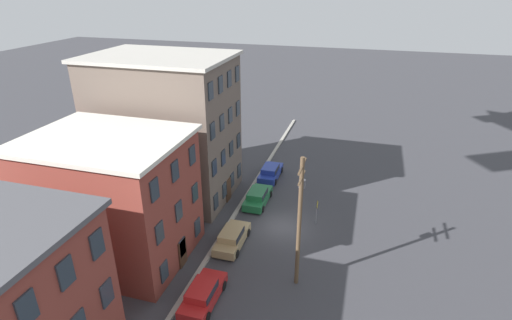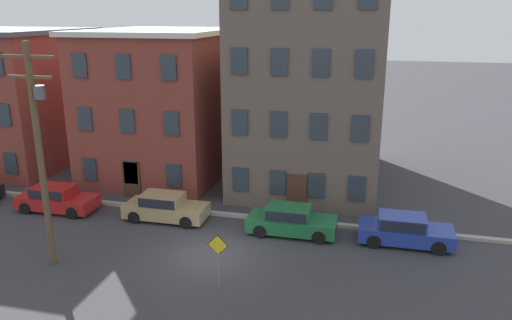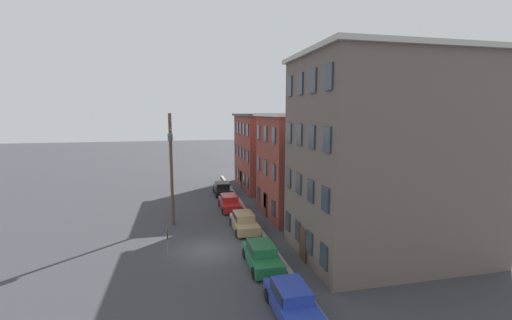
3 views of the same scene
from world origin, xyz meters
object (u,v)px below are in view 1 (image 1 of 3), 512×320
caution_sign (317,208)px  utility_pole (300,217)px  car_red (203,294)px  car_tan (232,237)px  car_green (258,196)px  car_blue (270,172)px

caution_sign → utility_pole: size_ratio=0.24×
car_red → caution_sign: bearing=-26.8°
car_tan → caution_sign: size_ratio=1.87×
car_green → caution_sign: caution_sign is taller
car_blue → utility_pole: utility_pole is taller
car_tan → car_green: size_ratio=1.00×
car_red → car_blue: size_ratio=1.00×
car_green → utility_pole: size_ratio=0.46×
car_tan → car_blue: bearing=-0.1°
car_blue → utility_pole: size_ratio=0.46×
caution_sign → utility_pole: bearing=178.2°
car_green → car_tan: bearing=178.6°
car_blue → utility_pole: bearing=-159.2°
car_blue → caution_sign: bearing=-141.0°
car_blue → car_tan: bearing=179.9°
car_red → caution_sign: 12.75m
car_green → utility_pole: 12.06m
car_green → caution_sign: 6.18m
car_red → caution_sign: (11.36, -5.75, 0.80)m
car_red → car_tan: size_ratio=1.00×
car_green → car_blue: (5.48, 0.15, 0.00)m
car_green → caution_sign: size_ratio=1.87×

